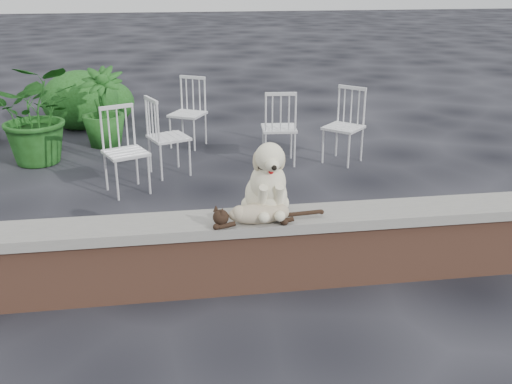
{
  "coord_description": "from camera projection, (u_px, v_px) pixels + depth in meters",
  "views": [
    {
      "loc": [
        -0.11,
        -4.02,
        2.33
      ],
      "look_at": [
        0.53,
        0.2,
        0.7
      ],
      "focal_mm": 41.43,
      "sensor_mm": 36.0,
      "label": 1
    }
  ],
  "objects": [
    {
      "name": "dog",
      "position": [
        266.0,
        176.0,
        4.36
      ],
      "size": [
        0.41,
        0.53,
        0.61
      ],
      "primitive_type": null,
      "rotation": [
        0.0,
        0.0,
        0.02
      ],
      "color": "beige",
      "rests_on": "capstone"
    },
    {
      "name": "chair_d",
      "position": [
        344.0,
        126.0,
        7.37
      ],
      "size": [
        0.79,
        0.79,
        0.94
      ],
      "primitive_type": null,
      "rotation": [
        0.0,
        0.0,
        -0.77
      ],
      "color": "white",
      "rests_on": "ground"
    },
    {
      "name": "potted_plant_a",
      "position": [
        37.0,
        114.0,
        7.3
      ],
      "size": [
        1.15,
        1.0,
        1.26
      ],
      "primitive_type": "imported",
      "rotation": [
        0.0,
        0.0,
        -0.02
      ],
      "color": "#194213",
      "rests_on": "ground"
    },
    {
      "name": "chair_a",
      "position": [
        126.0,
        151.0,
        6.37
      ],
      "size": [
        0.74,
        0.74,
        0.94
      ],
      "primitive_type": null,
      "rotation": [
        0.0,
        0.0,
        0.4
      ],
      "color": "white",
      "rests_on": "ground"
    },
    {
      "name": "ground",
      "position": [
        192.0,
        289.0,
        4.56
      ],
      "size": [
        60.0,
        60.0,
        0.0
      ],
      "primitive_type": "plane",
      "color": "black",
      "rests_on": "ground"
    },
    {
      "name": "shrubbery",
      "position": [
        50.0,
        107.0,
        8.81
      ],
      "size": [
        2.86,
        2.04,
        0.92
      ],
      "color": "#194213",
      "rests_on": "ground"
    },
    {
      "name": "chair_c",
      "position": [
        279.0,
        127.0,
        7.34
      ],
      "size": [
        0.61,
        0.61,
        0.94
      ],
      "primitive_type": null,
      "rotation": [
        0.0,
        0.0,
        3.05
      ],
      "color": "white",
      "rests_on": "ground"
    },
    {
      "name": "chair_b",
      "position": [
        187.0,
        113.0,
        8.04
      ],
      "size": [
        0.76,
        0.76,
        0.94
      ],
      "primitive_type": null,
      "rotation": [
        0.0,
        0.0,
        -0.51
      ],
      "color": "white",
      "rests_on": "ground"
    },
    {
      "name": "chair_e",
      "position": [
        169.0,
        136.0,
        6.94
      ],
      "size": [
        0.73,
        0.73,
        0.94
      ],
      "primitive_type": null,
      "rotation": [
        0.0,
        0.0,
        1.95
      ],
      "color": "white",
      "rests_on": "ground"
    },
    {
      "name": "potted_plant_b",
      "position": [
        103.0,
        107.0,
        8.05
      ],
      "size": [
        0.68,
        0.68,
        1.07
      ],
      "primitive_type": "imported",
      "rotation": [
        0.0,
        0.0,
        -0.15
      ],
      "color": "#194213",
      "rests_on": "ground"
    },
    {
      "name": "capstone",
      "position": [
        189.0,
        226.0,
        4.37
      ],
      "size": [
        6.2,
        0.4,
        0.08
      ],
      "primitive_type": "cube",
      "color": "slate",
      "rests_on": "brick_wall"
    },
    {
      "name": "brick_wall",
      "position": [
        190.0,
        260.0,
        4.47
      ],
      "size": [
        6.0,
        0.3,
        0.5
      ],
      "primitive_type": "cube",
      "color": "brown",
      "rests_on": "ground"
    },
    {
      "name": "cat",
      "position": [
        259.0,
        212.0,
        4.29
      ],
      "size": [
        1.0,
        0.26,
        0.17
      ],
      "primitive_type": null,
      "rotation": [
        0.0,
        0.0,
        0.02
      ],
      "color": "tan",
      "rests_on": "capstone"
    }
  ]
}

